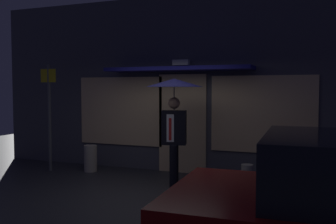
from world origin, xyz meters
name	(u,v)px	position (x,y,z in m)	size (l,w,h in m)	color
ground_plane	(140,198)	(0.00, 0.00, 0.00)	(18.00, 18.00, 0.00)	#2D2D33
building_facade	(185,85)	(0.00, 2.34, 1.96)	(9.66, 1.00, 3.95)	#4C4C56
person_with_umbrella	(174,104)	(0.25, 0.98, 1.58)	(1.09, 1.09, 2.07)	black
street_sign_post	(49,111)	(-2.88, 1.25, 1.37)	(0.40, 0.07, 2.42)	#595B60
sidewalk_bollard	(247,177)	(1.60, 1.27, 0.23)	(0.22, 0.22, 0.47)	#9E998E
sidewalk_bollard_2	(91,158)	(-1.98, 1.53, 0.30)	(0.29, 0.29, 0.60)	#B2A899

